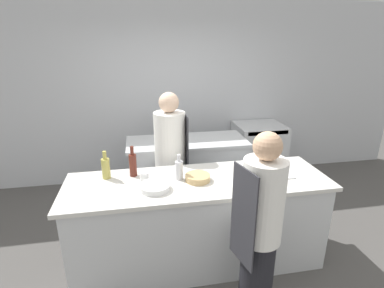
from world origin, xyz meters
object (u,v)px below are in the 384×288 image
at_px(bottle_cooking_oil, 133,164).
at_px(bowl_mixing_large, 155,187).
at_px(cup, 144,177).
at_px(bottle_olive_oil, 262,180).
at_px(oven_range, 258,152).
at_px(bottle_wine, 179,169).
at_px(chef_at_prep_near, 260,231).
at_px(bowl_prep_small, 198,178).
at_px(bottle_vinegar, 106,168).
at_px(chef_at_stove, 171,163).

xyz_separation_m(bottle_cooking_oil, bowl_mixing_large, (0.19, -0.34, -0.10)).
bearing_deg(cup, bottle_olive_oil, -17.50).
bearing_deg(oven_range, bottle_wine, -132.37).
height_order(chef_at_prep_near, bowl_prep_small, chef_at_prep_near).
height_order(bottle_vinegar, bottle_wine, bottle_vinegar).
relative_size(bottle_wine, bottle_cooking_oil, 0.82).
distance_m(bottle_cooking_oil, cup, 0.19).
height_order(bottle_wine, bottle_cooking_oil, bottle_cooking_oil).
distance_m(bottle_vinegar, bottle_cooking_oil, 0.26).
bearing_deg(oven_range, chef_at_prep_near, -112.48).
height_order(bottle_vinegar, bottle_cooking_oil, bottle_cooking_oil).
bearing_deg(bottle_vinegar, bottle_cooking_oil, 1.74).
bearing_deg(bottle_vinegar, chef_at_prep_near, -37.90).
height_order(oven_range, bottle_wine, bottle_wine).
height_order(oven_range, chef_at_stove, chef_at_stove).
bearing_deg(chef_at_stove, bottle_olive_oil, 37.70).
bearing_deg(bottle_olive_oil, bowl_prep_small, 155.44).
height_order(oven_range, bottle_olive_oil, bottle_olive_oil).
bearing_deg(bottle_wine, bottle_vinegar, 167.70).
distance_m(chef_at_stove, bottle_wine, 0.66).
bearing_deg(bowl_prep_small, bowl_mixing_large, -165.04).
bearing_deg(bottle_wine, bottle_cooking_oil, 159.93).
bearing_deg(bottle_cooking_oil, bottle_wine, -20.07).
xyz_separation_m(oven_range, cup, (-1.88, -1.67, 0.51)).
distance_m(chef_at_stove, bowl_mixing_large, 0.85).
xyz_separation_m(chef_at_stove, bowl_mixing_large, (-0.24, -0.81, 0.12)).
bearing_deg(oven_range, bottle_cooking_oil, -142.29).
xyz_separation_m(bottle_vinegar, cup, (0.36, -0.13, -0.06)).
xyz_separation_m(chef_at_prep_near, cup, (-0.85, 0.81, 0.16)).
height_order(chef_at_stove, bowl_prep_small, chef_at_stove).
distance_m(oven_range, bottle_wine, 2.36).
height_order(bowl_mixing_large, cup, cup).
xyz_separation_m(bowl_mixing_large, cup, (-0.09, 0.19, 0.02)).
bearing_deg(bowl_prep_small, bottle_cooking_oil, 159.80).
xyz_separation_m(chef_at_stove, bottle_olive_oil, (0.73, -0.95, 0.17)).
distance_m(bottle_vinegar, bowl_prep_small, 0.90).
height_order(chef_at_stove, cup, chef_at_stove).
relative_size(chef_at_stove, bowl_prep_small, 6.93).
distance_m(bottle_vinegar, bowl_mixing_large, 0.56).
xyz_separation_m(chef_at_prep_near, chef_at_stove, (-0.53, 1.43, 0.02)).
relative_size(bowl_mixing_large, bowl_prep_small, 1.15).
xyz_separation_m(bottle_wine, cup, (-0.33, 0.02, -0.06)).
distance_m(bottle_vinegar, bottle_wine, 0.71).
height_order(chef_at_prep_near, bottle_cooking_oil, chef_at_prep_near).
distance_m(oven_range, cup, 2.57).
height_order(bottle_vinegar, cup, bottle_vinegar).
xyz_separation_m(bottle_olive_oil, bottle_cooking_oil, (-1.16, 0.48, 0.04)).
distance_m(chef_at_prep_near, bottle_vinegar, 1.55).
bearing_deg(bowl_prep_small, bottle_wine, 159.46).
distance_m(bottle_vinegar, cup, 0.39).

